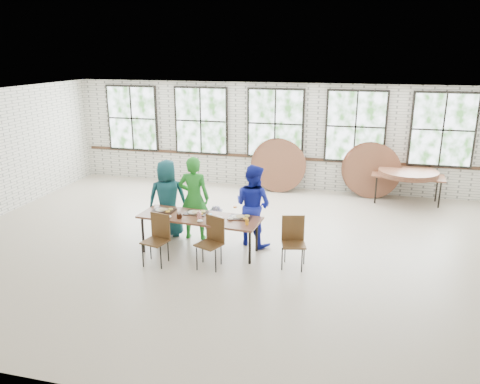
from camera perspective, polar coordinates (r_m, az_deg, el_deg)
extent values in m
plane|color=#B3A38E|center=(9.63, -0.59, -6.66)|extent=(12.00, 12.00, 0.00)
plane|color=white|center=(8.87, -0.65, 11.40)|extent=(12.00, 12.00, 0.00)
plane|color=silver|center=(13.44, 4.34, 6.78)|extent=(12.00, 0.00, 12.00)
plane|color=silver|center=(5.19, -13.67, -10.54)|extent=(12.00, 0.00, 12.00)
cube|color=#422819|center=(13.53, 4.26, 4.25)|extent=(11.80, 0.05, 0.08)
cube|color=black|center=(14.72, -12.99, 8.76)|extent=(1.62, 0.05, 1.97)
cube|color=white|center=(14.69, -13.05, 8.74)|extent=(1.50, 0.01, 1.85)
cube|color=black|center=(13.86, -4.76, 8.65)|extent=(1.62, 0.05, 1.97)
cube|color=white|center=(13.83, -4.81, 8.63)|extent=(1.50, 0.01, 1.85)
cube|color=black|center=(13.32, 4.33, 8.32)|extent=(1.62, 0.05, 1.97)
cube|color=white|center=(13.28, 4.30, 8.30)|extent=(1.50, 0.01, 1.85)
cube|color=black|center=(13.12, 13.91, 7.75)|extent=(1.62, 0.05, 1.97)
cube|color=white|center=(13.09, 13.91, 7.73)|extent=(1.50, 0.01, 1.85)
cube|color=black|center=(13.30, 23.48, 6.97)|extent=(1.62, 0.05, 1.97)
cube|color=white|center=(13.26, 23.50, 6.94)|extent=(1.50, 0.01, 1.85)
cube|color=brown|center=(9.17, -4.96, -3.12)|extent=(2.46, 1.00, 0.04)
cylinder|color=black|center=(9.44, -11.73, -5.23)|extent=(0.05, 0.05, 0.70)
cylinder|color=black|center=(9.95, -10.24, -3.99)|extent=(0.05, 0.05, 0.70)
cylinder|color=black|center=(8.76, 1.20, -6.66)|extent=(0.05, 0.05, 0.70)
cylinder|color=black|center=(9.30, 2.04, -5.22)|extent=(0.05, 0.05, 0.70)
cube|color=#51351B|center=(8.85, -10.33, -5.99)|extent=(0.50, 0.49, 0.03)
cube|color=#51351B|center=(8.90, -9.67, -4.09)|extent=(0.42, 0.12, 0.50)
cylinder|color=black|center=(8.87, -11.77, -7.63)|extent=(0.02, 0.02, 0.44)
cylinder|color=black|center=(9.15, -10.85, -6.79)|extent=(0.02, 0.02, 0.44)
cylinder|color=black|center=(8.73, -9.62, -7.93)|extent=(0.02, 0.02, 0.44)
cylinder|color=black|center=(9.01, -8.76, -7.06)|extent=(0.02, 0.02, 0.44)
cube|color=#51351B|center=(8.60, -3.82, -6.43)|extent=(0.54, 0.53, 0.03)
cube|color=#51351B|center=(8.64, -3.03, -4.51)|extent=(0.40, 0.19, 0.50)
cylinder|color=black|center=(8.60, -5.29, -8.14)|extent=(0.02, 0.02, 0.44)
cylinder|color=black|center=(8.89, -4.56, -7.25)|extent=(0.02, 0.02, 0.44)
cylinder|color=black|center=(8.50, -2.98, -8.42)|extent=(0.02, 0.02, 0.44)
cylinder|color=black|center=(8.79, -2.32, -7.50)|extent=(0.02, 0.02, 0.44)
cube|color=#51351B|center=(8.64, 6.56, -6.39)|extent=(0.50, 0.49, 0.03)
cube|color=#51351B|center=(8.72, 6.48, -4.39)|extent=(0.41, 0.13, 0.50)
cylinder|color=black|center=(8.60, 5.15, -8.14)|extent=(0.02, 0.02, 0.44)
cylinder|color=black|center=(8.91, 5.51, -7.23)|extent=(0.02, 0.02, 0.44)
cylinder|color=black|center=(8.56, 7.55, -8.35)|extent=(0.02, 0.02, 0.44)
cylinder|color=black|center=(8.87, 7.82, -7.43)|extent=(0.02, 0.02, 0.44)
imported|color=navy|center=(10.03, -8.82, -0.79)|extent=(0.95, 0.79, 1.67)
imported|color=#228325|center=(9.81, -5.63, -0.75)|extent=(0.69, 0.49, 1.78)
imported|color=#131137|center=(9.83, -2.93, -3.81)|extent=(0.56, 0.46, 0.76)
imported|color=#16209E|center=(9.48, 1.59, -1.61)|extent=(1.01, 0.91, 1.68)
cube|color=brown|center=(12.91, 19.78, 1.85)|extent=(1.85, 0.88, 0.04)
cylinder|color=black|center=(12.69, 16.22, 0.19)|extent=(0.04, 0.04, 0.70)
cylinder|color=black|center=(13.21, 16.17, 0.85)|extent=(0.04, 0.04, 0.70)
cylinder|color=black|center=(12.85, 23.17, -0.31)|extent=(0.04, 0.04, 0.70)
cylinder|color=black|center=(13.37, 22.84, 0.37)|extent=(0.04, 0.04, 0.70)
cube|color=black|center=(9.57, -9.29, -2.25)|extent=(0.44, 0.33, 0.02)
cube|color=black|center=(9.34, -5.37, -2.57)|extent=(0.44, 0.33, 0.02)
cube|color=black|center=(9.06, 0.03, -3.12)|extent=(0.44, 0.33, 0.02)
cylinder|color=black|center=(9.10, -7.44, -2.92)|extent=(0.09, 0.09, 0.09)
cube|color=red|center=(9.03, -4.99, -2.95)|extent=(0.06, 0.06, 0.11)
cylinder|color=#1C98D8|center=(9.02, -3.62, -2.98)|extent=(0.07, 0.07, 0.10)
cylinder|color=orange|center=(8.69, 0.85, -3.68)|extent=(0.07, 0.07, 0.11)
cylinder|color=white|center=(8.84, -2.71, -3.38)|extent=(0.17, 0.17, 0.10)
ellipsoid|color=white|center=(9.17, -8.69, -2.97)|extent=(0.11, 0.11, 0.05)
ellipsoid|color=white|center=(8.87, -4.91, -3.53)|extent=(0.11, 0.11, 0.05)
ellipsoid|color=white|center=(8.96, -1.17, -3.26)|extent=(0.11, 0.11, 0.05)
cylinder|color=brown|center=(12.90, 19.80, 2.03)|extent=(1.50, 1.50, 0.04)
cylinder|color=brown|center=(12.89, 19.81, 2.22)|extent=(1.50, 1.50, 0.04)
cylinder|color=brown|center=(12.88, 19.83, 2.41)|extent=(1.50, 1.50, 0.04)
cylinder|color=brown|center=(13.35, 4.50, 3.35)|extent=(1.50, 0.35, 1.48)
cylinder|color=brown|center=(13.24, 4.82, 3.23)|extent=(1.50, 0.42, 1.46)
cylinder|color=brown|center=(13.18, 15.50, 2.60)|extent=(1.50, 0.18, 1.50)
cylinder|color=brown|center=(13.08, 15.82, 2.47)|extent=(1.50, 0.28, 1.49)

